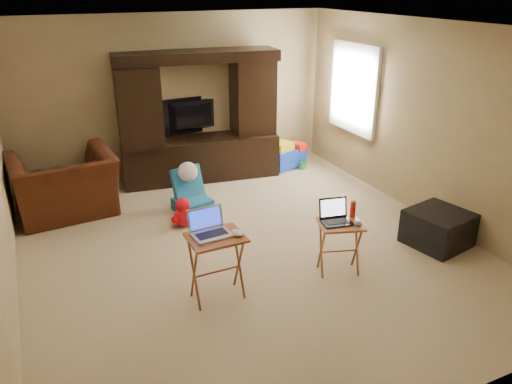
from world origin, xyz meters
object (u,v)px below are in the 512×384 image
push_toy (288,154)px  ottoman (438,228)px  recliner (64,185)px  laptop_left (211,224)px  mouse_left (237,233)px  mouse_right (358,223)px  plush_toy (183,212)px  tray_table_left (217,268)px  water_bottle (353,209)px  tray_table_right (339,248)px  child_rocker (192,191)px  laptop_right (337,213)px  television (194,116)px  entertainment_center (199,117)px

push_toy → ottoman: size_ratio=0.97×
recliner → push_toy: (3.55, 0.34, -0.18)m
laptop_left → mouse_left: 0.26m
push_toy → mouse_right: bearing=-120.3°
recliner → push_toy: bearing=-179.6°
recliner → mouse_right: (2.62, -2.90, 0.19)m
push_toy → mouse_left: (-2.22, -3.08, 0.48)m
plush_toy → tray_table_left: 1.68m
recliner → water_bottle: 3.82m
push_toy → tray_table_left: tray_table_left is taller
tray_table_right → laptop_left: laptop_left is taller
tray_table_left → tray_table_right: bearing=-4.9°
recliner → laptop_left: laptop_left is taller
mouse_left → ottoman: bearing=-0.1°
mouse_right → water_bottle: water_bottle is taller
mouse_left → plush_toy: bearing=90.6°
child_rocker → push_toy: size_ratio=0.94×
laptop_left → laptop_right: laptop_left is taller
child_rocker → mouse_right: 2.54m
tray_table_left → television: bearing=74.0°
laptop_right → mouse_left: size_ratio=2.20×
child_rocker → mouse_left: mouse_left is taller
tray_table_right → laptop_left: 1.48m
television → laptop_right: bearing=89.7°
child_rocker → plush_toy: child_rocker is taller
television → ottoman: 4.02m
child_rocker → laptop_left: bearing=-115.8°
ottoman → mouse_right: mouse_right is taller
child_rocker → water_bottle: water_bottle is taller
child_rocker → tray_table_right: (0.94, -2.16, -0.00)m
mouse_left → laptop_right: bearing=-0.6°
entertainment_center → laptop_right: entertainment_center is taller
entertainment_center → mouse_right: bearing=-73.4°
child_rocker → mouse_right: mouse_right is taller
entertainment_center → child_rocker: (-0.53, -1.13, -0.70)m
tray_table_right → recliner: bearing=149.6°
entertainment_center → laptop_right: (0.37, -3.27, -0.28)m
recliner → mouse_left: size_ratio=9.21×
recliner → mouse_right: bearing=127.2°
entertainment_center → child_rocker: 1.43m
recliner → entertainment_center: bearing=-171.2°
tray_table_left → laptop_right: 1.36m
water_bottle → television: bearing=100.0°
child_rocker → tray_table_right: 2.35m
tray_table_right → mouse_right: mouse_right is taller
laptop_right → mouse_right: size_ratio=2.58×
push_toy → laptop_left: bearing=-143.6°
entertainment_center → mouse_left: (-0.75, -3.26, -0.27)m
tray_table_left → plush_toy: bearing=83.5°
television → laptop_left: television is taller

